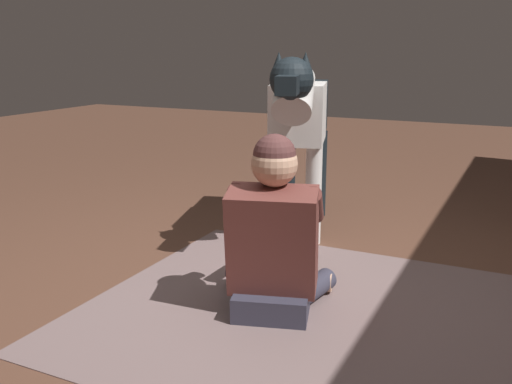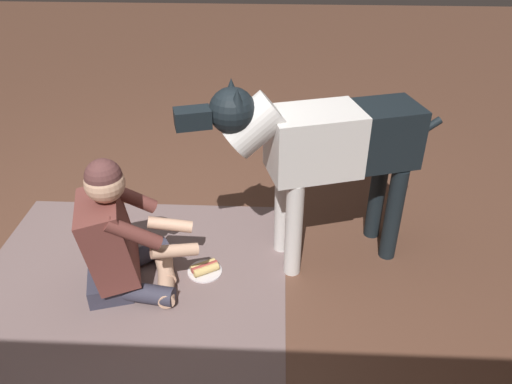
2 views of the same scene
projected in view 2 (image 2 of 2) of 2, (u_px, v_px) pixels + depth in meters
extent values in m
plane|color=brown|center=(152.00, 266.00, 3.12)|extent=(14.49, 14.49, 0.00)
cube|color=#745E5D|center=(124.00, 299.00, 2.87)|extent=(1.83, 1.94, 0.01)
cube|color=#343343|center=(111.00, 279.00, 2.92)|extent=(0.33, 0.39, 0.12)
cylinder|color=#343343|center=(137.00, 258.00, 3.08)|extent=(0.37, 0.35, 0.11)
cylinder|color=#D9A888|center=(163.00, 262.00, 3.06)|extent=(0.21, 0.37, 0.09)
cylinder|color=#343343|center=(140.00, 292.00, 2.83)|extent=(0.41, 0.17, 0.11)
cylinder|color=#D9A888|center=(166.00, 281.00, 2.92)|extent=(0.17, 0.37, 0.09)
cube|color=brown|center=(109.00, 238.00, 2.77)|extent=(0.39, 0.46, 0.50)
cylinder|color=brown|center=(131.00, 197.00, 2.87)|extent=(0.30, 0.16, 0.24)
cylinder|color=#D9A888|center=(170.00, 225.00, 2.97)|extent=(0.28, 0.11, 0.12)
cylinder|color=brown|center=(133.00, 234.00, 2.58)|extent=(0.30, 0.16, 0.24)
cylinder|color=#D9A888|center=(175.00, 251.00, 2.77)|extent=(0.27, 0.18, 0.12)
sphere|color=#D9A888|center=(105.00, 183.00, 2.59)|extent=(0.21, 0.21, 0.21)
sphere|color=#55302E|center=(103.00, 177.00, 2.57)|extent=(0.19, 0.19, 0.19)
cylinder|color=silver|center=(294.00, 230.00, 2.91)|extent=(0.10, 0.10, 0.63)
cylinder|color=silver|center=(283.00, 208.00, 3.10)|extent=(0.10, 0.10, 0.63)
cylinder|color=black|center=(393.00, 215.00, 3.04)|extent=(0.10, 0.10, 0.63)
cylinder|color=black|center=(377.00, 195.00, 3.22)|extent=(0.10, 0.10, 0.63)
cube|color=silver|center=(314.00, 142.00, 2.76)|extent=(0.57, 0.45, 0.36)
cube|color=black|center=(378.00, 135.00, 2.84)|extent=(0.50, 0.42, 0.34)
cylinder|color=silver|center=(254.00, 124.00, 2.62)|extent=(0.41, 0.32, 0.35)
sphere|color=black|center=(232.00, 111.00, 2.55)|extent=(0.24, 0.24, 0.24)
cube|color=black|center=(193.00, 118.00, 2.52)|extent=(0.20, 0.16, 0.10)
cone|color=black|center=(237.00, 99.00, 2.44)|extent=(0.11, 0.11, 0.11)
cone|color=black|center=(231.00, 88.00, 2.56)|extent=(0.11, 0.11, 0.11)
cylinder|color=black|center=(414.00, 136.00, 2.91)|extent=(0.32, 0.13, 0.21)
cylinder|color=silver|center=(205.00, 271.00, 3.06)|extent=(0.21, 0.21, 0.01)
cylinder|color=#D7B66C|center=(203.00, 266.00, 3.06)|extent=(0.16, 0.12, 0.05)
cylinder|color=#D7B66C|center=(206.00, 270.00, 3.03)|extent=(0.16, 0.12, 0.05)
cylinder|color=#A23E37|center=(205.00, 267.00, 3.04)|extent=(0.16, 0.12, 0.04)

